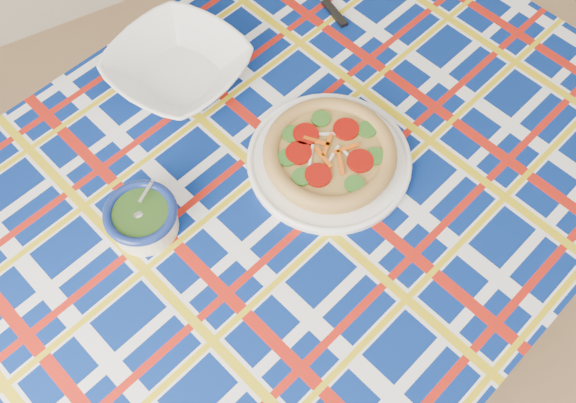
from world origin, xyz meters
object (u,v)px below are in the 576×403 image
main_focaccia_plate (330,154)px  pesto_bowl (142,217)px  serving_bowl (178,67)px  dining_table (253,229)px

main_focaccia_plate → pesto_bowl: pesto_bowl is taller
serving_bowl → dining_table: bearing=-92.3°
main_focaccia_plate → dining_table: bearing=-173.3°
pesto_bowl → serving_bowl: size_ratio=0.49×
dining_table → pesto_bowl: pesto_bowl is taller
pesto_bowl → serving_bowl: (0.22, 0.32, -0.01)m
dining_table → serving_bowl: size_ratio=6.76×
main_focaccia_plate → pesto_bowl: size_ratio=2.47×
pesto_bowl → serving_bowl: pesto_bowl is taller
pesto_bowl → main_focaccia_plate: bearing=-6.4°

